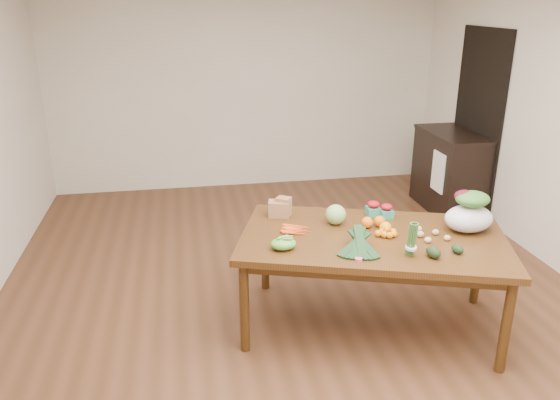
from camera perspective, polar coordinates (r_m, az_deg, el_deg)
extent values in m
plane|color=brown|center=(4.78, 1.35, -9.66)|extent=(6.00, 6.00, 0.00)
cube|color=silver|center=(7.18, -3.54, 11.98)|extent=(5.00, 0.02, 2.70)
cube|color=#482910|center=(4.24, 9.42, -8.38)|extent=(2.16, 1.62, 0.75)
cube|color=black|center=(6.70, 19.89, 7.60)|extent=(0.02, 1.00, 2.10)
cube|color=black|center=(6.74, 17.25, 2.87)|extent=(0.52, 1.02, 0.94)
cube|color=white|center=(6.41, 16.19, 2.83)|extent=(0.02, 0.28, 0.45)
sphere|color=#A7C974|center=(4.21, 5.84, -1.52)|extent=(0.16, 0.16, 0.16)
sphere|color=orange|center=(4.19, 9.09, -2.32)|extent=(0.09, 0.09, 0.09)
sphere|color=orange|center=(4.23, 10.36, -2.21)|extent=(0.09, 0.09, 0.09)
sphere|color=#FF9E0F|center=(4.12, 10.96, -2.85)|extent=(0.09, 0.09, 0.09)
ellipsoid|color=#66AA39|center=(3.79, 0.35, -4.61)|extent=(0.18, 0.14, 0.08)
ellipsoid|color=tan|center=(4.12, 14.45, -3.48)|extent=(0.06, 0.05, 0.05)
ellipsoid|color=#DCB97F|center=(4.04, 15.20, -4.05)|extent=(0.05, 0.05, 0.04)
ellipsoid|color=tan|center=(4.18, 15.94, -3.26)|extent=(0.05, 0.05, 0.04)
ellipsoid|color=#DBAE7E|center=(4.20, 14.25, -2.95)|extent=(0.06, 0.05, 0.05)
ellipsoid|color=tan|center=(4.11, 17.07, -3.81)|extent=(0.05, 0.04, 0.04)
ellipsoid|color=black|center=(3.82, 15.73, -5.26)|extent=(0.11, 0.14, 0.08)
ellipsoid|color=black|center=(3.93, 18.06, -4.89)|extent=(0.09, 0.11, 0.06)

